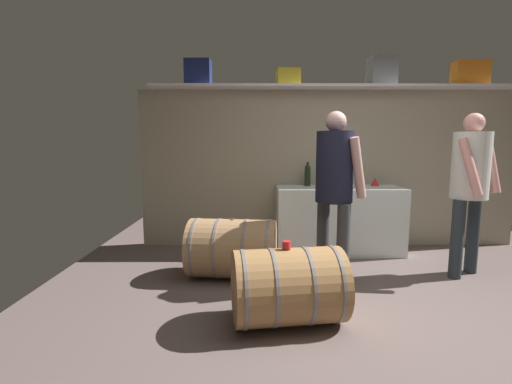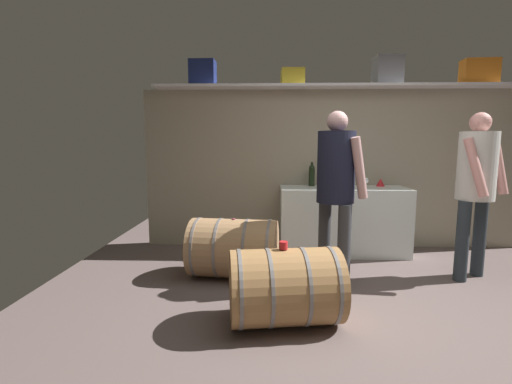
{
  "view_description": "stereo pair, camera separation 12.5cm",
  "coord_description": "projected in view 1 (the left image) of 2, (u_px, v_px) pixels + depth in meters",
  "views": [
    {
      "loc": [
        -1.03,
        -2.69,
        1.41
      ],
      "look_at": [
        -1.01,
        0.66,
        0.96
      ],
      "focal_mm": 25.41,
      "sensor_mm": 36.0,
      "label": 1
    },
    {
      "loc": [
        -0.91,
        -2.69,
        1.41
      ],
      "look_at": [
        -1.01,
        0.66,
        0.96
      ],
      "focal_mm": 25.41,
      "sensor_mm": 36.0,
      "label": 2
    }
  ],
  "objects": [
    {
      "name": "tasting_cup",
      "position": [
        287.0,
        245.0,
        2.78
      ],
      "size": [
        0.07,
        0.07,
        0.06
      ],
      "primitive_type": "cylinder",
      "color": "red",
      "rests_on": "wine_barrel_near"
    },
    {
      "name": "wine_glass",
      "position": [
        361.0,
        181.0,
        4.44
      ],
      "size": [
        0.08,
        0.08,
        0.14
      ],
      "color": "white",
      "rests_on": "work_cabinet"
    },
    {
      "name": "red_funnel",
      "position": [
        375.0,
        182.0,
        4.77
      ],
      "size": [
        0.11,
        0.11,
        0.1
      ],
      "primitive_type": "cone",
      "color": "red",
      "rests_on": "work_cabinet"
    },
    {
      "name": "toolcase_yellow",
      "position": [
        288.0,
        78.0,
        4.64
      ],
      "size": [
        0.3,
        0.3,
        0.2
      ],
      "primitive_type": "cube",
      "rotation": [
        0.0,
        0.0,
        0.04
      ],
      "color": "yellow",
      "rests_on": "high_shelf_board"
    },
    {
      "name": "toolcase_grey",
      "position": [
        381.0,
        72.0,
        4.64
      ],
      "size": [
        0.34,
        0.29,
        0.35
      ],
      "primitive_type": "cube",
      "rotation": [
        0.0,
        0.0,
        0.04
      ],
      "color": "gray",
      "rests_on": "high_shelf_board"
    },
    {
      "name": "wine_barrel_far",
      "position": [
        233.0,
        248.0,
        3.8
      ],
      "size": [
        0.97,
        0.71,
        0.63
      ],
      "rotation": [
        0.0,
        0.0,
        -0.11
      ],
      "color": "#A87F56",
      "rests_on": "ground"
    },
    {
      "name": "high_shelf_board",
      "position": [
        333.0,
        87.0,
        4.66
      ],
      "size": [
        4.7,
        0.4,
        0.03
      ],
      "primitive_type": "cube",
      "color": "silver",
      "rests_on": "back_wall_panel"
    },
    {
      "name": "wine_barrel_near",
      "position": [
        288.0,
        286.0,
        2.83
      ],
      "size": [
        0.92,
        0.71,
        0.61
      ],
      "rotation": [
        0.0,
        0.0,
        0.14
      ],
      "color": "#996E41",
      "rests_on": "ground"
    },
    {
      "name": "back_wall_panel",
      "position": [
        329.0,
        169.0,
        4.95
      ],
      "size": [
        5.11,
        0.1,
        2.11
      ],
      "primitive_type": "cube",
      "color": "gray",
      "rests_on": "ground"
    },
    {
      "name": "winemaker_pouring",
      "position": [
        470.0,
        178.0,
        3.76
      ],
      "size": [
        0.56,
        0.52,
        1.72
      ],
      "rotation": [
        0.0,
        0.0,
        -2.59
      ],
      "color": "#272F35",
      "rests_on": "ground"
    },
    {
      "name": "toolcase_navy",
      "position": [
        198.0,
        73.0,
        4.63
      ],
      "size": [
        0.33,
        0.26,
        0.32
      ],
      "primitive_type": "cube",
      "rotation": [
        0.0,
        0.0,
        -0.03
      ],
      "color": "navy",
      "rests_on": "high_shelf_board"
    },
    {
      "name": "visitor_tasting",
      "position": [
        335.0,
        180.0,
        3.55
      ],
      "size": [
        0.48,
        0.55,
        1.72
      ],
      "rotation": [
        0.0,
        0.0,
        -1.08
      ],
      "color": "#343539",
      "rests_on": "ground"
    },
    {
      "name": "toolcase_orange",
      "position": [
        470.0,
        74.0,
        4.65
      ],
      "size": [
        0.43,
        0.24,
        0.31
      ],
      "primitive_type": "cube",
      "rotation": [
        0.0,
        0.0,
        -0.07
      ],
      "color": "orange",
      "rests_on": "high_shelf_board"
    },
    {
      "name": "ground_plane",
      "position": [
        363.0,
        295.0,
        3.42
      ],
      "size": [
        6.31,
        7.71,
        0.02
      ],
      "primitive_type": "cube",
      "color": "#635350"
    },
    {
      "name": "work_cabinet",
      "position": [
        338.0,
        220.0,
        4.69
      ],
      "size": [
        1.6,
        0.58,
        0.85
      ],
      "primitive_type": "cube",
      "color": "white",
      "rests_on": "ground"
    },
    {
      "name": "wine_bottle_dark",
      "position": [
        308.0,
        175.0,
        4.76
      ],
      "size": [
        0.08,
        0.08,
        0.31
      ],
      "color": "black",
      "rests_on": "work_cabinet"
    }
  ]
}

